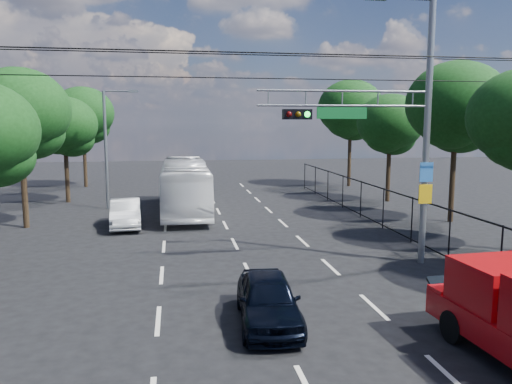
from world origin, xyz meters
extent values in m
cube|color=beige|center=(-3.00, 4.00, 0.01)|extent=(0.12, 2.00, 0.01)
cube|color=beige|center=(-3.00, 8.00, 0.01)|extent=(0.12, 2.00, 0.01)
cube|color=beige|center=(-3.00, 12.00, 0.01)|extent=(0.12, 2.00, 0.01)
cube|color=beige|center=(-3.00, 16.00, 0.01)|extent=(0.12, 2.00, 0.01)
cube|color=beige|center=(-3.00, 20.00, 0.01)|extent=(0.12, 2.00, 0.01)
cube|color=beige|center=(-3.00, 24.00, 0.01)|extent=(0.12, 2.00, 0.01)
cube|color=beige|center=(-3.00, 28.00, 0.01)|extent=(0.12, 2.00, 0.01)
cube|color=beige|center=(-3.00, 32.00, 0.01)|extent=(0.12, 2.00, 0.01)
cube|color=beige|center=(0.00, 4.00, 0.01)|extent=(0.12, 2.00, 0.01)
cube|color=beige|center=(0.00, 8.00, 0.01)|extent=(0.12, 2.00, 0.01)
cube|color=beige|center=(0.00, 12.00, 0.01)|extent=(0.12, 2.00, 0.01)
cube|color=beige|center=(0.00, 16.00, 0.01)|extent=(0.12, 2.00, 0.01)
cube|color=beige|center=(0.00, 20.00, 0.01)|extent=(0.12, 2.00, 0.01)
cube|color=beige|center=(0.00, 24.00, 0.01)|extent=(0.12, 2.00, 0.01)
cube|color=beige|center=(0.00, 28.00, 0.01)|extent=(0.12, 2.00, 0.01)
cube|color=beige|center=(0.00, 32.00, 0.01)|extent=(0.12, 2.00, 0.01)
cube|color=beige|center=(3.00, 0.00, 0.01)|extent=(0.12, 2.00, 0.01)
cube|color=beige|center=(3.00, 4.00, 0.01)|extent=(0.12, 2.00, 0.01)
cube|color=beige|center=(3.00, 8.00, 0.01)|extent=(0.12, 2.00, 0.01)
cube|color=beige|center=(3.00, 12.00, 0.01)|extent=(0.12, 2.00, 0.01)
cube|color=beige|center=(3.00, 16.00, 0.01)|extent=(0.12, 2.00, 0.01)
cube|color=beige|center=(3.00, 20.00, 0.01)|extent=(0.12, 2.00, 0.01)
cube|color=beige|center=(3.00, 24.00, 0.01)|extent=(0.12, 2.00, 0.01)
cube|color=beige|center=(3.00, 28.00, 0.01)|extent=(0.12, 2.00, 0.01)
cube|color=beige|center=(3.00, 32.00, 0.01)|extent=(0.12, 2.00, 0.01)
cylinder|color=slate|center=(6.50, 8.00, 4.75)|extent=(0.24, 0.24, 9.50)
cylinder|color=slate|center=(3.40, 8.00, 6.25)|extent=(6.20, 0.08, 0.08)
cylinder|color=slate|center=(3.40, 8.00, 5.75)|extent=(6.20, 0.08, 0.08)
cube|color=black|center=(1.70, 8.00, 5.45)|extent=(1.00, 0.28, 0.35)
sphere|color=#3F0505|center=(1.38, 7.85, 5.45)|extent=(0.20, 0.20, 0.20)
sphere|color=#4C3805|center=(1.70, 7.85, 5.45)|extent=(0.20, 0.20, 0.20)
sphere|color=#0CE533|center=(2.02, 7.85, 5.45)|extent=(0.20, 0.20, 0.20)
cube|color=#0D5B24|center=(3.30, 8.00, 5.50)|extent=(1.80, 0.05, 0.40)
cube|color=blue|center=(6.48, 7.86, 3.40)|extent=(0.50, 0.04, 0.70)
cube|color=#DAA80B|center=(6.48, 7.86, 2.60)|extent=(0.50, 0.04, 0.70)
cylinder|color=slate|center=(5.90, 8.00, 6.00)|extent=(0.05, 0.05, 0.50)
cylinder|color=slate|center=(4.60, 8.00, 6.00)|extent=(0.05, 0.05, 0.50)
cylinder|color=slate|center=(3.30, 8.00, 6.00)|extent=(0.05, 0.05, 0.50)
cylinder|color=slate|center=(2.00, 8.00, 6.00)|extent=(0.05, 0.05, 0.50)
cylinder|color=slate|center=(0.70, 8.00, 6.00)|extent=(0.05, 0.05, 0.50)
cylinder|color=slate|center=(-6.50, 22.00, 3.50)|extent=(0.18, 0.18, 7.00)
cylinder|color=slate|center=(-5.70, 22.00, 7.00)|extent=(1.60, 0.09, 0.09)
cube|color=slate|center=(-4.80, 22.00, 7.00)|extent=(0.60, 0.22, 0.15)
cylinder|color=black|center=(0.00, 6.00, 7.20)|extent=(22.00, 0.04, 0.04)
cylinder|color=black|center=(0.00, 9.50, 7.60)|extent=(22.00, 0.04, 0.04)
cylinder|color=black|center=(0.00, 11.00, 6.90)|extent=(22.00, 0.04, 0.04)
cube|color=black|center=(7.60, 12.00, 1.95)|extent=(0.04, 34.00, 0.06)
cube|color=black|center=(7.60, 12.00, 0.15)|extent=(0.04, 34.00, 0.06)
cylinder|color=black|center=(7.60, 5.00, 1.00)|extent=(0.06, 0.06, 2.00)
cylinder|color=black|center=(7.60, 8.00, 1.00)|extent=(0.06, 0.06, 2.00)
cylinder|color=black|center=(7.60, 11.00, 1.00)|extent=(0.06, 0.06, 2.00)
cylinder|color=black|center=(7.60, 14.00, 1.00)|extent=(0.06, 0.06, 2.00)
cylinder|color=black|center=(7.60, 17.00, 1.00)|extent=(0.06, 0.06, 2.00)
cylinder|color=black|center=(7.60, 20.00, 1.00)|extent=(0.06, 0.06, 2.00)
cylinder|color=black|center=(7.60, 23.00, 1.00)|extent=(0.06, 0.06, 2.00)
cylinder|color=black|center=(7.60, 26.00, 1.00)|extent=(0.06, 0.06, 2.00)
cylinder|color=black|center=(7.60, 29.00, 1.00)|extent=(0.06, 0.06, 2.00)
cylinder|color=black|center=(11.80, 15.00, 2.38)|extent=(0.28, 0.28, 4.76)
ellipsoid|color=black|center=(11.80, 15.00, 6.12)|extent=(5.10, 5.10, 4.33)
ellipsoid|color=black|center=(12.20, 15.30, 4.93)|extent=(3.40, 3.40, 2.72)
ellipsoid|color=black|center=(11.45, 14.80, 5.10)|extent=(3.23, 3.23, 2.58)
cylinder|color=black|center=(11.40, 22.00, 2.02)|extent=(0.28, 0.28, 4.03)
ellipsoid|color=black|center=(11.40, 22.00, 5.18)|extent=(4.32, 4.32, 3.67)
ellipsoid|color=black|center=(11.80, 22.30, 4.18)|extent=(2.88, 2.88, 2.30)
ellipsoid|color=black|center=(11.05, 21.80, 4.32)|extent=(2.74, 2.74, 2.19)
cylinder|color=black|center=(11.60, 30.00, 2.46)|extent=(0.28, 0.28, 4.93)
ellipsoid|color=black|center=(11.60, 30.00, 6.34)|extent=(5.28, 5.28, 4.49)
ellipsoid|color=black|center=(12.00, 30.30, 5.10)|extent=(3.52, 3.52, 2.82)
ellipsoid|color=black|center=(11.25, 29.80, 5.28)|extent=(3.34, 3.34, 2.68)
cylinder|color=black|center=(-9.80, 17.00, 2.24)|extent=(0.28, 0.28, 4.48)
ellipsoid|color=black|center=(-9.80, 17.00, 5.76)|extent=(4.80, 4.80, 4.08)
ellipsoid|color=black|center=(-9.40, 17.30, 4.64)|extent=(3.20, 3.20, 2.56)
ellipsoid|color=black|center=(-10.15, 16.80, 4.80)|extent=(3.04, 3.04, 2.43)
cylinder|color=black|center=(-9.40, 25.00, 1.96)|extent=(0.28, 0.28, 3.92)
ellipsoid|color=black|center=(-9.40, 25.00, 5.04)|extent=(4.20, 4.20, 3.57)
ellipsoid|color=black|center=(-9.00, 25.30, 4.06)|extent=(2.80, 2.80, 2.24)
ellipsoid|color=black|center=(-9.75, 24.80, 4.20)|extent=(2.66, 2.66, 2.13)
cylinder|color=black|center=(-9.60, 33.00, 2.30)|extent=(0.28, 0.28, 4.59)
ellipsoid|color=black|center=(-9.60, 33.00, 5.90)|extent=(4.92, 4.92, 4.18)
ellipsoid|color=black|center=(-9.20, 33.30, 4.76)|extent=(3.28, 3.28, 2.62)
ellipsoid|color=black|center=(-9.95, 32.80, 4.92)|extent=(3.12, 3.12, 2.49)
cylinder|color=black|center=(3.96, 1.53, 0.39)|extent=(0.33, 0.79, 0.78)
cube|color=#9A080C|center=(4.86, 2.36, 0.78)|extent=(2.08, 0.72, 0.61)
cube|color=black|center=(4.84, 2.66, 1.05)|extent=(1.91, 0.55, 0.34)
cube|color=#9A080C|center=(4.93, 1.14, 1.50)|extent=(2.09, 1.83, 1.05)
imported|color=black|center=(-0.17, 3.35, 0.65)|extent=(1.80, 3.90, 1.29)
imported|color=silver|center=(-1.91, 20.28, 1.52)|extent=(2.59, 10.95, 3.05)
imported|color=silver|center=(-4.96, 16.44, 0.68)|extent=(1.79, 4.23, 1.36)
camera|label=1|loc=(-2.48, -8.79, 5.18)|focal=35.00mm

